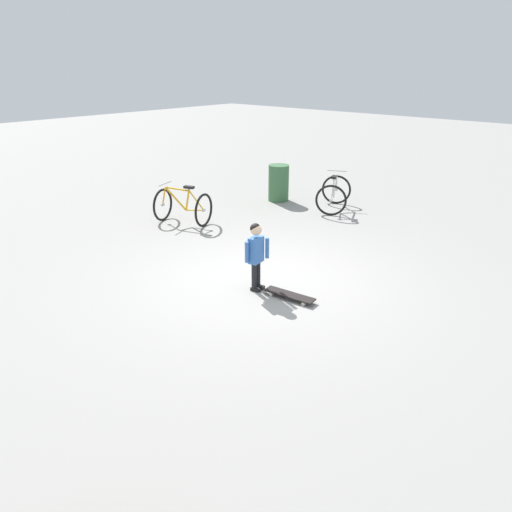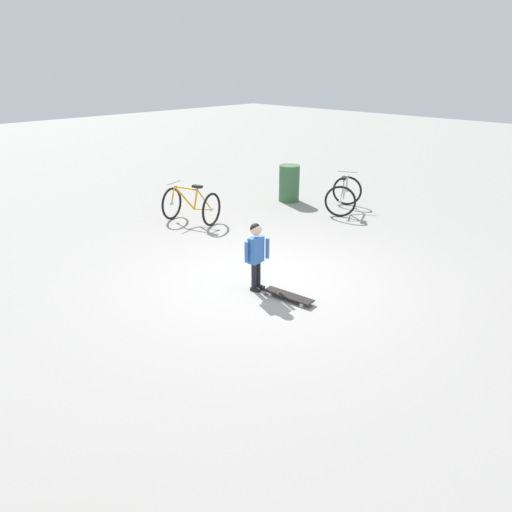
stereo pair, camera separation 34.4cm
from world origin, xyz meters
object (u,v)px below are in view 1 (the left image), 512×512
Objects in this scene: bicycle_near at (183,206)px; bicycle_mid at (334,194)px; skateboard at (290,295)px; trash_bin at (279,183)px; child_person at (256,249)px.

bicycle_near is 3.55m from bicycle_mid.
skateboard is 0.91× the size of trash_bin.
child_person is 1.19× the size of trash_bin.
bicycle_near is at bearing -121.08° from bicycle_mid.
bicycle_mid reaches higher than skateboard.
child_person is 0.84m from skateboard.
skateboard is 0.64× the size of bicycle_mid.
skateboard is at bearing 8.40° from child_person.
bicycle_near reaches higher than skateboard.
bicycle_mid is at bearing 108.69° from child_person.
child_person is 5.18m from trash_bin.
bicycle_mid is (-2.09, 4.37, 0.32)m from skateboard.
trash_bin reaches higher than bicycle_near.
trash_bin is (-1.48, -0.23, 0.07)m from bicycle_mid.
bicycle_mid is at bearing 8.93° from trash_bin.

